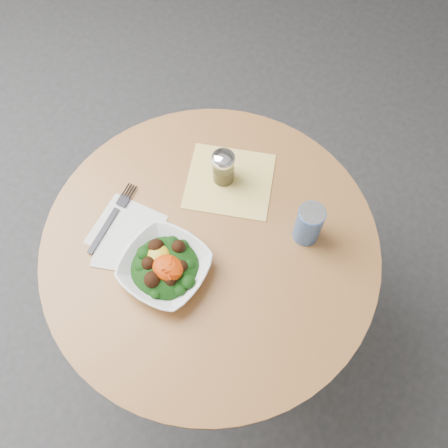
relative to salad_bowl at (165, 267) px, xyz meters
name	(u,v)px	position (x,y,z in m)	size (l,w,h in m)	color
ground	(215,319)	(0.06, 0.12, -0.78)	(6.00, 6.00, 0.00)	#2F2F32
table	(212,271)	(0.06, 0.12, -0.23)	(0.90, 0.90, 0.75)	black
cloth_napkin	(230,181)	(0.02, 0.31, -0.03)	(0.24, 0.22, 0.00)	yellow
paper_napkins	(128,236)	(-0.14, 0.04, -0.03)	(0.22, 0.22, 0.00)	silver
salad_bowl	(165,267)	(0.00, 0.00, 0.00)	(0.23, 0.23, 0.08)	white
fork	(113,215)	(-0.21, 0.07, -0.02)	(0.03, 0.23, 0.00)	black
spice_shaker	(223,167)	(0.00, 0.32, 0.03)	(0.06, 0.06, 0.12)	silver
beverage_can	(309,224)	(0.27, 0.26, 0.04)	(0.07, 0.07, 0.13)	navy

